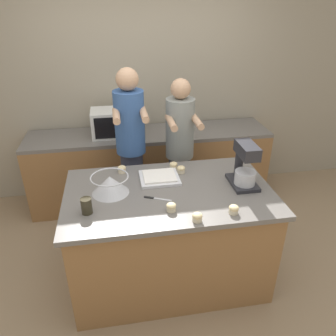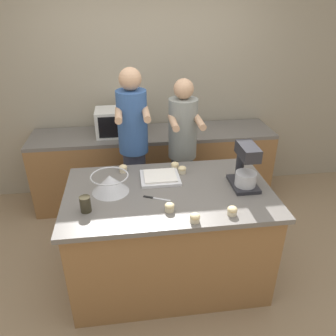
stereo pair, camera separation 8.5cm
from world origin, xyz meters
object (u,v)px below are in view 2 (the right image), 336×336
at_px(person_left, 134,150).
at_px(cupcake_0, 175,165).
at_px(cupcake_1, 195,218).
at_px(mixing_bowl, 110,183).
at_px(cupcake_2, 232,211).
at_px(person_right, 182,153).
at_px(baking_tray, 160,177).
at_px(drinking_glass, 85,204).
at_px(cupcake_4, 182,170).
at_px(stand_mixer, 245,168).
at_px(microwave_oven, 120,122).
at_px(knife, 155,198).
at_px(cupcake_5, 170,207).
at_px(cupcake_3, 123,168).

relative_size(person_left, cupcake_0, 24.36).
xyz_separation_m(person_left, cupcake_1, (0.37, -1.20, 0.00)).
bearing_deg(mixing_bowl, cupcake_2, -26.53).
bearing_deg(person_left, person_right, -0.05).
bearing_deg(cupcake_1, person_right, 84.23).
relative_size(baking_tray, drinking_glass, 2.74).
relative_size(baking_tray, cupcake_4, 4.63).
bearing_deg(stand_mixer, mixing_bowl, 177.05).
relative_size(person_right, mixing_bowl, 5.41).
xyz_separation_m(microwave_oven, cupcake_1, (0.50, -1.75, -0.10)).
xyz_separation_m(stand_mixer, cupcake_2, (-0.21, -0.38, -0.13)).
bearing_deg(baking_tray, mixing_bowl, -160.36).
bearing_deg(knife, person_right, 67.20).
distance_m(cupcake_0, cupcake_5, 0.66).
bearing_deg(cupcake_5, cupcake_4, 71.27).
distance_m(person_left, drinking_glass, 1.04).
xyz_separation_m(stand_mixer, baking_tray, (-0.66, 0.20, -0.14)).
distance_m(stand_mixer, drinking_glass, 1.27).
distance_m(person_left, microwave_oven, 0.58).
xyz_separation_m(cupcake_0, cupcake_1, (0.02, -0.79, 0.00)).
bearing_deg(person_right, cupcake_4, -100.16).
relative_size(person_left, cupcake_3, 24.36).
relative_size(baking_tray, cupcake_0, 4.63).
relative_size(cupcake_2, cupcake_4, 1.00).
distance_m(microwave_oven, cupcake_1, 1.83).
distance_m(stand_mixer, cupcake_0, 0.64).
bearing_deg(cupcake_5, cupcake_3, 116.53).
xyz_separation_m(stand_mixer, cupcake_3, (-0.97, 0.38, -0.13)).
bearing_deg(microwave_oven, cupcake_2, -65.40).
distance_m(stand_mixer, cupcake_2, 0.45).
height_order(baking_tray, cupcake_5, cupcake_5).
bearing_deg(cupcake_1, microwave_oven, 105.98).
height_order(knife, cupcake_3, cupcake_3).
bearing_deg(person_right, knife, -112.80).
distance_m(cupcake_0, cupcake_4, 0.10).
height_order(stand_mixer, knife, stand_mixer).
distance_m(person_right, mixing_bowl, 1.01).
xyz_separation_m(person_left, stand_mixer, (0.86, -0.77, 0.13)).
relative_size(person_right, cupcake_3, 22.75).
relative_size(person_left, knife, 8.35).
relative_size(cupcake_0, cupcake_1, 1.00).
bearing_deg(cupcake_4, knife, -126.09).
bearing_deg(microwave_oven, cupcake_3, -88.65).
xyz_separation_m(drinking_glass, cupcake_2, (1.03, -0.18, -0.03)).
bearing_deg(cupcake_1, stand_mixer, 40.58).
xyz_separation_m(mixing_bowl, cupcake_0, (0.57, 0.32, -0.04)).
xyz_separation_m(baking_tray, cupcake_2, (0.45, -0.58, 0.02)).
bearing_deg(stand_mixer, baking_tray, 163.03).
bearing_deg(person_left, baking_tray, -70.84).
xyz_separation_m(microwave_oven, cupcake_3, (0.02, -0.95, -0.10)).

